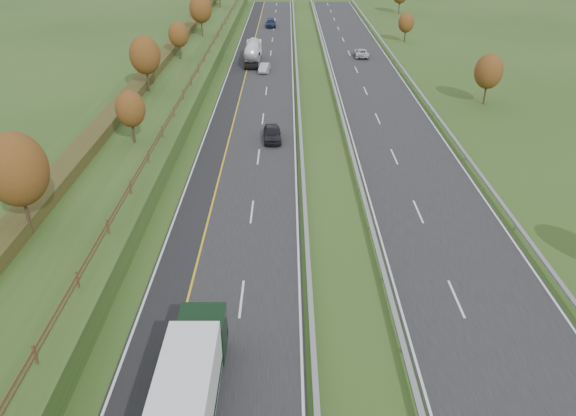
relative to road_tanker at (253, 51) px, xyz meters
name	(u,v)px	position (x,y,z in m)	size (l,w,h in m)	color
ground	(320,130)	(9.52, -33.07, -1.86)	(400.00, 400.00, 0.00)	#294619
near_carriageway	(253,116)	(1.52, -28.07, -1.84)	(10.50, 200.00, 0.04)	black
far_carriageway	(387,116)	(18.02, -28.07, -1.84)	(10.50, 200.00, 0.04)	black
hard_shoulder	(223,116)	(-2.23, -28.07, -1.84)	(3.00, 200.00, 0.04)	black
lane_markings	(305,116)	(7.93, -28.19, -1.81)	(26.75, 200.00, 0.01)	silver
embankment_left	(147,109)	(-11.48, -28.07, -0.86)	(12.00, 200.00, 2.00)	#294619
hedge_left	(129,96)	(-13.48, -28.07, 0.69)	(2.20, 180.00, 1.10)	#343716
fence_left	(182,96)	(-6.98, -28.48, 0.87)	(0.12, 189.06, 1.20)	#422B19
median_barrier_near	(299,112)	(7.22, -28.07, -1.25)	(0.32, 200.00, 0.71)	gray
median_barrier_far	(341,112)	(12.32, -28.07, -1.25)	(0.32, 200.00, 0.71)	gray
outer_barrier_far	(434,112)	(23.82, -28.07, -1.25)	(0.32, 200.00, 0.71)	gray
trees_left	(138,72)	(-11.12, -31.44, 4.51)	(6.64, 164.30, 7.66)	#2D2116
trees_far	(441,35)	(31.32, 1.14, 2.38)	(8.45, 118.60, 7.12)	#2D2116
road_tanker	(253,51)	(0.00, 0.00, 0.00)	(2.40, 11.22, 3.46)	silver
car_dark_near	(272,134)	(4.08, -36.42, -1.02)	(1.90, 4.73, 1.61)	black
car_silver_mid	(264,68)	(2.12, -6.32, -1.17)	(1.38, 3.95, 1.30)	#A1A2A6
car_small_far	(271,23)	(2.12, 32.94, -1.06)	(2.13, 5.23, 1.52)	#111937
car_oncoming	(361,53)	(18.59, 3.95, -1.12)	(2.32, 5.04, 1.40)	#BDBCC1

